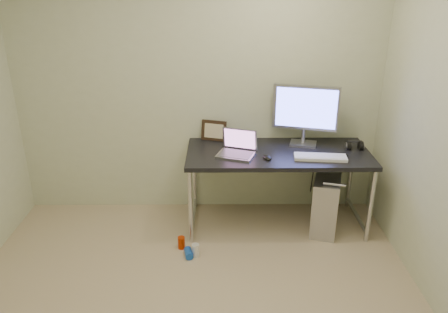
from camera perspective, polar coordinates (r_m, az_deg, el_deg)
wall_back at (r=4.19m, az=-3.42°, el=8.86°), size 3.50×0.02×2.50m
desk at (r=4.05m, az=7.05°, el=-0.35°), size 1.67×0.73×0.75m
tower_computer at (r=4.23m, az=13.17°, el=-5.79°), size 0.37×0.56×0.58m
cable_a at (r=4.52m, az=11.59°, el=-1.96°), size 0.01×0.16×0.69m
cable_b at (r=4.53m, az=12.73°, el=-2.28°), size 0.02×0.11×0.71m
can_red at (r=3.95m, az=-5.59°, el=-11.14°), size 0.07×0.07×0.11m
can_white at (r=3.84m, az=-3.73°, el=-12.13°), size 0.08×0.08×0.12m
can_blue at (r=3.86m, az=-4.65°, el=-12.47°), size 0.09×0.13×0.07m
laptop at (r=3.92m, az=1.75°, el=1.04°), size 0.39×0.35×0.22m
monitor at (r=4.13m, az=10.59°, el=5.92°), size 0.60×0.23×0.57m
keyboard at (r=3.93m, az=12.47°, el=-0.10°), size 0.47×0.20×0.03m
mouse_right at (r=4.03m, az=15.41°, el=0.27°), size 0.09×0.12×0.04m
mouse_left at (r=3.85m, az=5.66°, el=-0.03°), size 0.10×0.13×0.04m
headphones at (r=4.22m, az=16.67°, el=1.31°), size 0.16×0.10×0.10m
picture_frame at (r=4.24m, az=-1.34°, el=3.41°), size 0.26×0.14×0.20m
webcam at (r=4.22m, az=1.65°, el=3.01°), size 0.04×0.04×0.11m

